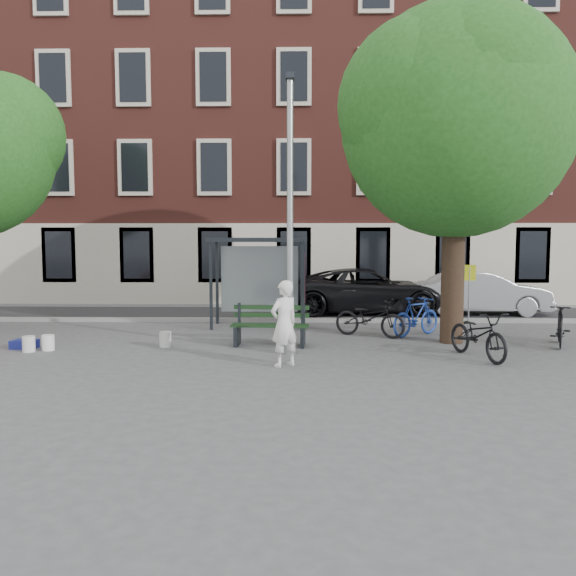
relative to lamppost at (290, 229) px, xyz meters
The scene contains 21 objects.
ground 2.78m from the lamppost, ahead, with size 90.00×90.00×0.00m, color #4C4C4F.
road 7.53m from the lamppost, 90.00° to the left, with size 40.00×4.00×0.01m, color #28282B.
curb_near 5.69m from the lamppost, 90.00° to the left, with size 40.00×0.25×0.12m, color gray.
curb_far 9.40m from the lamppost, 90.00° to the left, with size 40.00×0.25×0.12m, color gray.
building_row 13.67m from the lamppost, 90.00° to the left, with size 30.00×8.00×14.00m, color brown.
lamppost is the anchor object (origin of this frame).
tree_right 5.10m from the lamppost, 19.03° to the left, with size 5.76×5.60×8.20m.
bus_shelter 4.24m from the lamppost, 98.43° to the left, with size 2.85×1.45×2.62m.
painter 2.27m from the lamppost, 94.58° to the right, with size 0.63×0.42×1.74m, color white.
bench 2.60m from the lamppost, 116.10° to the left, with size 1.90×0.75×0.96m.
bike_a 3.85m from the lamppost, 48.23° to the left, with size 0.67×1.93×1.02m, color black.
bike_b 4.71m from the lamppost, 36.59° to the left, with size 0.49×1.75×1.05m, color navy.
bike_c 4.66m from the lamppost, ahead, with size 0.69×1.98×1.04m, color black.
bike_d 6.98m from the lamppost, ahead, with size 0.46×1.62×0.97m, color black.
car_dark 7.94m from the lamppost, 70.37° to the left, with size 2.62×5.67×1.58m, color black.
car_silver 9.70m from the lamppost, 47.01° to the left, with size 1.58×4.53×1.49m, color #9B9DA2.
blue_crate 6.85m from the lamppost, behind, with size 0.55×0.40×0.20m, color navy.
bucket_a 6.19m from the lamppost, behind, with size 0.28×0.28×0.36m, color white.
bucket_b 4.05m from the lamppost, 164.94° to the left, with size 0.28×0.28×0.36m, color silver.
bucket_c 6.52m from the lamppost, behind, with size 0.28×0.28×0.36m, color silver.
notice_sign 5.79m from the lamppost, 30.67° to the left, with size 0.33×0.07×1.88m.
Camera 1 is at (0.20, -12.41, 2.52)m, focal length 35.00 mm.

